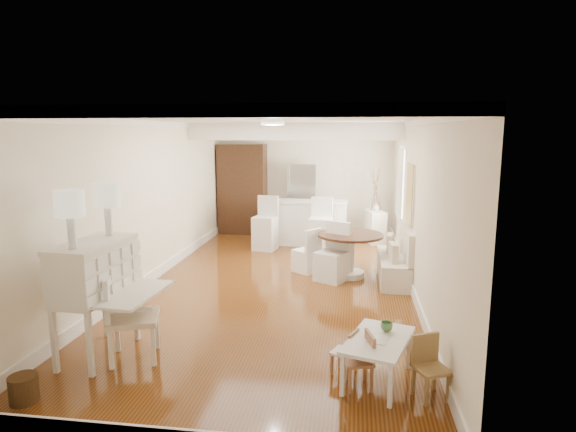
% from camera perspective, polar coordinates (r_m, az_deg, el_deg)
% --- Properties ---
extents(room, '(9.00, 9.04, 2.82)m').
position_cam_1_polar(room, '(8.37, -0.57, 5.66)').
color(room, brown).
rests_on(room, ground).
extents(secretary_bureau, '(1.15, 1.17, 1.38)m').
position_cam_1_polar(secretary_bureau, '(6.08, -21.76, -9.13)').
color(secretary_bureau, white).
rests_on(secretary_bureau, ground).
extents(gustavian_armchair, '(0.74, 0.74, 1.02)m').
position_cam_1_polar(gustavian_armchair, '(5.91, -17.85, -11.28)').
color(gustavian_armchair, white).
rests_on(gustavian_armchair, ground).
extents(wicker_basket, '(0.34, 0.34, 0.27)m').
position_cam_1_polar(wicker_basket, '(5.59, -28.85, -17.51)').
color(wicker_basket, '#483016').
rests_on(wicker_basket, ground).
extents(kids_table, '(0.84, 1.09, 0.48)m').
position_cam_1_polar(kids_table, '(5.35, 10.58, -16.43)').
color(kids_table, silver).
rests_on(kids_table, ground).
extents(kids_chair_a, '(0.35, 0.35, 0.59)m').
position_cam_1_polar(kids_chair_a, '(5.18, 8.29, -16.57)').
color(kids_chair_a, '#A36D4A').
rests_on(kids_chair_a, ground).
extents(kids_chair_b, '(0.32, 0.32, 0.51)m').
position_cam_1_polar(kids_chair_b, '(5.45, 6.67, -15.64)').
color(kids_chair_b, '#9D6F47').
rests_on(kids_chair_b, ground).
extents(kids_chair_c, '(0.40, 0.40, 0.63)m').
position_cam_1_polar(kids_chair_c, '(5.14, 16.63, -16.88)').
color(kids_chair_c, '#9A7746').
rests_on(kids_chair_c, ground).
extents(banquette, '(0.52, 1.60, 0.98)m').
position_cam_1_polar(banquette, '(8.73, 12.43, -4.33)').
color(banquette, silver).
rests_on(banquette, ground).
extents(dining_table, '(1.32, 1.32, 0.80)m').
position_cam_1_polar(dining_table, '(8.79, 7.37, -4.67)').
color(dining_table, '#452516').
rests_on(dining_table, ground).
extents(slip_chair_near, '(0.67, 0.68, 1.03)m').
position_cam_1_polar(slip_chair_near, '(8.54, 5.24, -4.28)').
color(slip_chair_near, white).
rests_on(slip_chair_near, ground).
extents(slip_chair_far, '(0.57, 0.57, 0.84)m').
position_cam_1_polar(slip_chair_far, '(9.05, 2.20, -4.04)').
color(slip_chair_far, white).
rests_on(slip_chair_far, ground).
extents(breakfast_counter, '(2.05, 0.65, 1.03)m').
position_cam_1_polar(breakfast_counter, '(11.29, 1.82, -0.76)').
color(breakfast_counter, white).
rests_on(breakfast_counter, ground).
extents(bar_stool_left, '(0.56, 0.56, 1.20)m').
position_cam_1_polar(bar_stool_left, '(10.72, -2.74, -0.88)').
color(bar_stool_left, silver).
rests_on(bar_stool_left, ground).
extents(bar_stool_right, '(0.51, 0.51, 1.19)m').
position_cam_1_polar(bar_stool_right, '(10.59, 3.86, -1.06)').
color(bar_stool_right, white).
rests_on(bar_stool_right, ground).
extents(pantry_cabinet, '(1.20, 0.60, 2.30)m').
position_cam_1_polar(pantry_cabinet, '(12.54, -5.40, 3.20)').
color(pantry_cabinet, '#381E11').
rests_on(pantry_cabinet, ground).
extents(fridge, '(0.75, 0.65, 1.80)m').
position_cam_1_polar(fridge, '(12.24, 3.28, 1.89)').
color(fridge, silver).
rests_on(fridge, ground).
extents(sideboard, '(0.55, 0.87, 0.77)m').
position_cam_1_polar(sideboard, '(11.68, 10.21, -1.21)').
color(sideboard, white).
rests_on(sideboard, ground).
extents(pencil_cup, '(0.17, 0.17, 0.10)m').
position_cam_1_polar(pencil_cup, '(5.42, 11.60, -12.72)').
color(pencil_cup, '#50894F').
rests_on(pencil_cup, kids_table).
extents(branch_vase, '(0.17, 0.17, 0.17)m').
position_cam_1_polar(branch_vase, '(11.64, 10.40, 1.08)').
color(branch_vase, white).
rests_on(branch_vase, sideboard).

